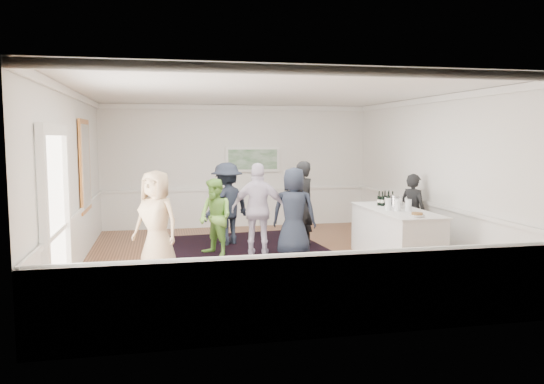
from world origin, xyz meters
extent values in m
plane|color=brown|center=(0.00, 0.00, 0.00)|extent=(8.00, 8.00, 0.00)
cube|color=white|center=(0.00, 0.00, 3.20)|extent=(7.00, 8.00, 0.02)
cube|color=white|center=(-3.50, 0.00, 1.60)|extent=(0.02, 8.00, 3.20)
cube|color=white|center=(3.50, 0.00, 1.60)|extent=(0.02, 8.00, 3.20)
cube|color=white|center=(0.00, 4.00, 1.60)|extent=(7.00, 0.02, 3.20)
cube|color=white|center=(0.00, -4.00, 1.60)|extent=(7.00, 0.02, 3.20)
cube|color=#DD8941|center=(-3.46, 1.30, 1.80)|extent=(0.04, 1.25, 1.85)
cube|color=white|center=(-3.43, 1.30, 1.80)|extent=(0.01, 1.05, 1.65)
cube|color=white|center=(-3.43, -2.72, 1.20)|extent=(0.10, 0.14, 2.40)
cube|color=white|center=(-3.43, -1.08, 1.20)|extent=(0.10, 0.14, 2.40)
cube|color=white|center=(-3.43, -1.90, 2.48)|extent=(0.10, 1.78, 0.16)
cube|color=white|center=(-3.46, -1.90, 1.20)|extent=(0.02, 1.50, 2.40)
cube|color=white|center=(0.40, 3.95, 1.78)|extent=(1.44, 0.05, 0.66)
cube|color=#25632B|center=(0.40, 3.92, 1.78)|extent=(1.30, 0.01, 0.52)
cube|color=black|center=(-0.19, 0.80, 0.01)|extent=(3.66, 4.58, 0.02)
cube|color=silver|center=(2.41, -0.50, 0.49)|extent=(0.88, 2.41, 0.99)
cube|color=silver|center=(2.41, -0.50, 0.99)|extent=(0.94, 2.47, 0.02)
imported|color=black|center=(3.20, 0.36, 0.81)|extent=(0.62, 0.70, 1.61)
imported|color=tan|center=(-2.07, -0.49, 0.90)|extent=(1.05, 0.98, 1.80)
imported|color=#84CD52|center=(-0.92, 0.65, 0.78)|extent=(0.91, 0.96, 1.55)
imported|color=silver|center=(-0.08, 0.47, 0.93)|extent=(1.17, 0.70, 1.86)
imported|color=#1E2433|center=(-0.57, 1.65, 0.91)|extent=(1.35, 1.22, 1.82)
imported|color=black|center=(0.98, 1.13, 0.93)|extent=(0.81, 0.72, 1.86)
imported|color=#1E2433|center=(0.60, 0.30, 0.89)|extent=(1.02, 0.85, 1.78)
cylinder|color=#76C345|center=(2.33, -0.74, 1.12)|extent=(0.12, 0.12, 0.24)
cylinder|color=#D33E4C|center=(2.52, -0.80, 1.12)|extent=(0.12, 0.12, 0.24)
cylinder|color=#61B841|center=(2.21, -0.60, 1.12)|extent=(0.12, 0.12, 0.24)
cylinder|color=silver|center=(2.49, -0.34, 1.12)|extent=(0.26, 0.26, 0.25)
imported|color=white|center=(2.34, -1.50, 1.03)|extent=(0.25, 0.25, 0.06)
cylinder|color=olive|center=(2.34, -1.50, 1.06)|extent=(0.19, 0.19, 0.04)
camera|label=1|loc=(-1.95, -9.82, 2.39)|focal=35.00mm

